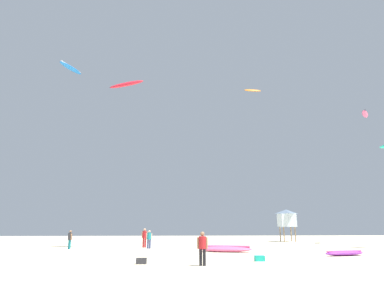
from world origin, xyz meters
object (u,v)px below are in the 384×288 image
at_px(kite_aloft_0, 126,84).
at_px(kite_grounded_near, 225,249).
at_px(person_midground, 70,238).
at_px(kite_aloft_3, 365,114).
at_px(person_right, 145,236).
at_px(cooler_box, 141,261).
at_px(person_foreground, 202,246).
at_px(kite_aloft_1, 253,90).
at_px(kite_aloft_2, 71,68).
at_px(kite_grounded_mid, 344,253).
at_px(person_left, 149,238).
at_px(gear_bag, 260,258).
at_px(lifeguard_tower, 287,218).

bearing_deg(kite_aloft_0, kite_grounded_near, -29.07).
relative_size(person_midground, kite_aloft_3, 0.58).
xyz_separation_m(person_right, kite_aloft_0, (-2.33, -1.15, 15.21)).
bearing_deg(cooler_box, person_foreground, -17.79).
relative_size(kite_aloft_1, kite_aloft_2, 0.70).
xyz_separation_m(kite_grounded_mid, kite_aloft_2, (-26.96, 22.90, 24.53)).
relative_size(person_left, kite_aloft_2, 0.36).
height_order(kite_grounded_near, kite_grounded_mid, kite_grounded_near).
distance_m(gear_bag, kite_aloft_3, 29.60).
xyz_separation_m(person_midground, kite_aloft_1, (23.33, 22.99, 24.58)).
xyz_separation_m(kite_grounded_near, kite_aloft_1, (10.12, 27.19, 25.28)).
distance_m(kite_aloft_0, kite_aloft_2, 19.19).
bearing_deg(cooler_box, person_left, 91.48).
distance_m(person_foreground, kite_aloft_1, 45.72).
relative_size(kite_grounded_near, kite_aloft_0, 1.07).
bearing_deg(kite_grounded_mid, person_foreground, -153.19).
distance_m(kite_grounded_near, lifeguard_tower, 20.87).
relative_size(person_left, kite_aloft_1, 0.51).
distance_m(lifeguard_tower, kite_aloft_0, 27.20).
distance_m(person_right, kite_aloft_1, 36.40).
height_order(person_midground, kite_aloft_1, kite_aloft_1).
xyz_separation_m(gear_bag, kite_aloft_1, (9.24, 34.35, 25.37)).
relative_size(person_foreground, person_midground, 1.05).
bearing_deg(kite_aloft_2, lifeguard_tower, -3.01).
distance_m(kite_grounded_mid, lifeguard_tower, 21.79).
bearing_deg(cooler_box, kite_grounded_mid, 17.21).
distance_m(kite_aloft_1, kite_aloft_2, 30.55).
bearing_deg(person_foreground, kite_aloft_0, 35.22).
xyz_separation_m(person_left, kite_grounded_near, (6.22, -4.57, -0.70)).
bearing_deg(lifeguard_tower, kite_aloft_3, -41.49).
bearing_deg(kite_grounded_mid, person_midground, 158.63).
distance_m(person_midground, lifeguard_tower, 27.88).
bearing_deg(cooler_box, kite_aloft_3, 35.73).
distance_m(lifeguard_tower, kite_aloft_2, 37.50).
relative_size(kite_grounded_near, kite_aloft_3, 1.61).
distance_m(cooler_box, kite_aloft_3, 34.78).
height_order(person_foreground, kite_aloft_3, kite_aloft_3).
bearing_deg(person_left, gear_bag, -157.86).
bearing_deg(gear_bag, lifeguard_tower, 66.94).
xyz_separation_m(person_right, kite_aloft_2, (-12.53, 12.73, 23.67)).
distance_m(person_right, kite_aloft_3, 30.17).
relative_size(kite_grounded_near, kite_aloft_1, 1.42).
distance_m(person_midground, kite_grounded_near, 13.88).
xyz_separation_m(kite_grounded_mid, gear_bag, (-6.81, -3.18, -0.02)).
bearing_deg(person_left, person_midground, 84.07).
xyz_separation_m(kite_aloft_0, kite_aloft_3, (28.57, 5.03, -0.83)).
height_order(person_midground, person_right, person_right).
bearing_deg(cooler_box, kite_aloft_2, 116.30).
bearing_deg(kite_aloft_2, person_left, -47.69).
relative_size(cooler_box, gear_bag, 1.00).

